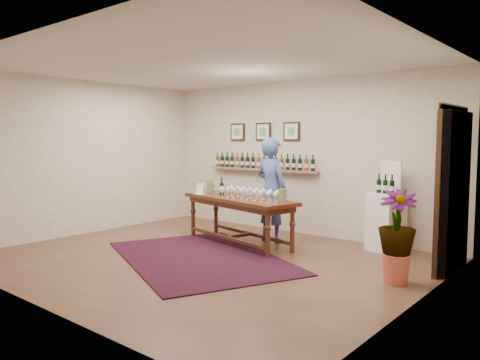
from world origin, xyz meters
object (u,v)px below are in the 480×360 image
Objects in this scene: tasting_table at (239,204)px; person at (272,190)px; potted_plant at (397,236)px; display_pedestal at (386,222)px.

tasting_table is 1.31× the size of person.
potted_plant is (2.82, -0.42, -0.09)m from tasting_table.
display_pedestal is (2.07, 1.09, -0.21)m from tasting_table.
person reaches higher than potted_plant.
person is (-1.77, -0.57, 0.43)m from display_pedestal.
person is at bearing -162.28° from display_pedestal.
potted_plant is at bearing -63.43° from display_pedestal.
tasting_table is 2.35× the size of potted_plant.
tasting_table is at bearing -152.26° from display_pedestal.
display_pedestal is 1.91m from person.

